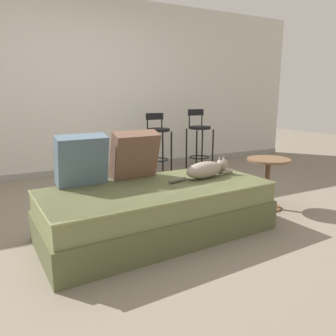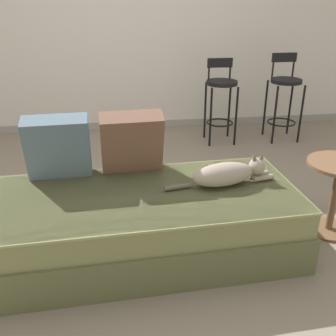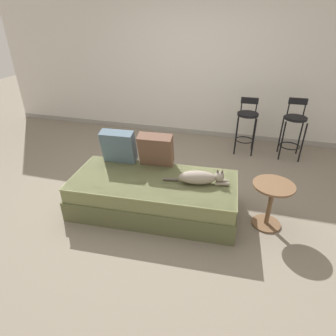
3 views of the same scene
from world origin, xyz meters
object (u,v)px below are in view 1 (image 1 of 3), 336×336
(couch, at_px, (158,210))
(throw_pillow_middle, at_px, (135,155))
(throw_pillow_corner, at_px, (82,160))
(bar_stool_near_window, at_px, (158,138))
(cat, at_px, (207,169))
(bar_stool_by_doorway, at_px, (199,136))
(side_table, at_px, (268,176))

(couch, distance_m, throw_pillow_middle, 0.55)
(throw_pillow_corner, bearing_deg, couch, -29.06)
(throw_pillow_middle, xyz_separation_m, bar_stool_near_window, (1.05, 1.68, -0.10))
(throw_pillow_middle, relative_size, cat, 0.59)
(bar_stool_by_doorway, bearing_deg, cat, -121.21)
(throw_pillow_corner, height_order, cat, throw_pillow_corner)
(bar_stool_near_window, bearing_deg, couch, -116.03)
(couch, relative_size, side_table, 3.71)
(throw_pillow_corner, distance_m, side_table, 1.91)
(bar_stool_by_doorway, height_order, side_table, bar_stool_by_doorway)
(cat, xyz_separation_m, bar_stool_by_doorway, (1.18, 1.95, 0.04))
(bar_stool_by_doorway, distance_m, side_table, 1.98)
(cat, height_order, side_table, cat)
(couch, xyz_separation_m, throw_pillow_middle, (-0.07, 0.34, 0.43))
(cat, height_order, bar_stool_by_doorway, bar_stool_by_doorway)
(bar_stool_near_window, xyz_separation_m, side_table, (0.34, -1.93, -0.20))
(bar_stool_by_doorway, bearing_deg, bar_stool_near_window, -180.00)
(cat, distance_m, bar_stool_by_doorway, 2.28)
(bar_stool_near_window, relative_size, bar_stool_by_doorway, 0.95)
(throw_pillow_corner, height_order, side_table, throw_pillow_corner)
(cat, bearing_deg, bar_stool_by_doorway, 58.79)
(couch, distance_m, side_table, 1.33)
(throw_pillow_middle, bearing_deg, bar_stool_near_window, 57.92)
(throw_pillow_middle, bearing_deg, throw_pillow_corner, -176.64)
(throw_pillow_corner, bearing_deg, throw_pillow_middle, 3.36)
(couch, distance_m, bar_stool_by_doorway, 2.66)
(throw_pillow_corner, distance_m, bar_stool_near_window, 2.30)
(couch, bearing_deg, throw_pillow_corner, 150.94)
(throw_pillow_corner, bearing_deg, bar_stool_by_doorway, 36.93)
(throw_pillow_middle, relative_size, side_table, 0.82)
(couch, xyz_separation_m, cat, (0.53, 0.06, 0.29))
(throw_pillow_middle, height_order, cat, throw_pillow_middle)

